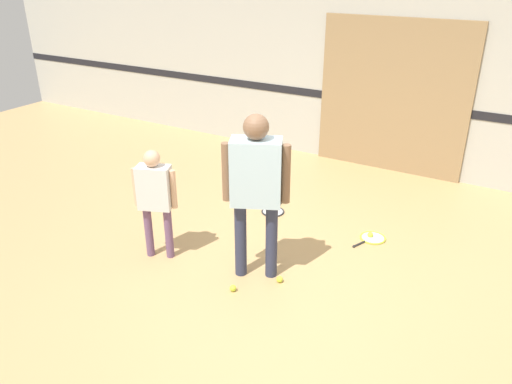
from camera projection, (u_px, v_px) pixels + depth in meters
The scene contains 10 objects.
ground_plane at pixel (277, 279), 5.11m from camera, with size 16.00×16.00×0.00m, color tan.
wall_back at pixel (394, 64), 7.19m from camera, with size 16.00×0.07×3.20m.
wall_panel at pixel (392, 97), 7.32m from camera, with size 2.21×0.05×2.25m.
person_instructor at pixel (256, 181), 4.74m from camera, with size 0.60×0.44×1.71m.
person_student_left at pixel (155, 193), 5.19m from camera, with size 0.44×0.30×1.23m.
racket_spare_on_floor at pixel (372, 238), 5.83m from camera, with size 0.39×0.51×0.03m.
racket_second_spare at pixel (273, 211), 6.46m from camera, with size 0.32×0.51×0.03m.
tennis_ball_near_instructor at pixel (233, 288), 4.91m from camera, with size 0.07×0.07×0.07m, color #CCE038.
tennis_ball_by_spare_racket at pixel (370, 235), 5.85m from camera, with size 0.07×0.07×0.07m, color #CCE038.
tennis_ball_stray_left at pixel (280, 279), 5.04m from camera, with size 0.07×0.07×0.07m, color #CCE038.
Camera 1 is at (1.95, -3.78, 2.97)m, focal length 35.00 mm.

